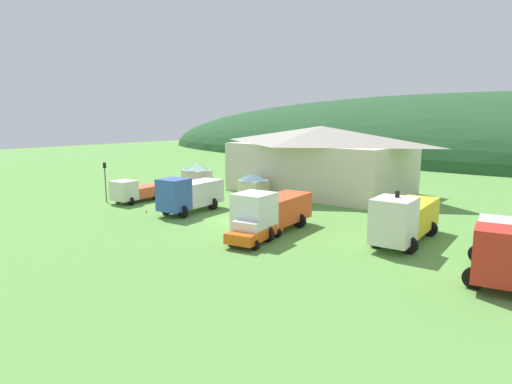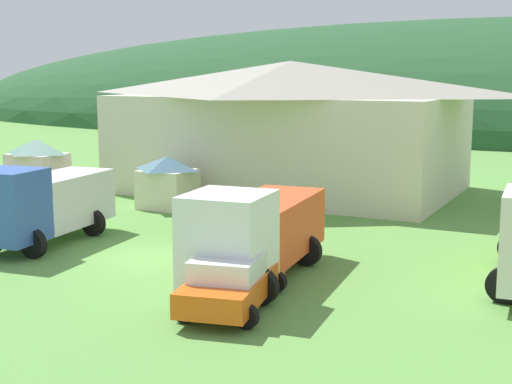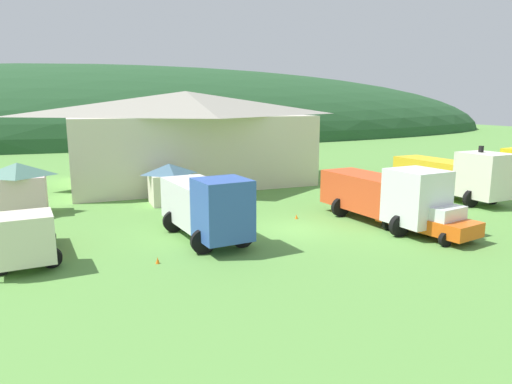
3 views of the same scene
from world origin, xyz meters
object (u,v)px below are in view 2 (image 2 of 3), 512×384
Objects in this scene: depot_building at (290,124)px; play_shed_pink at (38,166)px; play_shed_cream at (168,182)px; box_truck_blue at (42,202)px; service_pickup_orange at (232,281)px; traffic_cone_mid_row at (197,250)px; heavy_rig_white at (254,231)px.

play_shed_pink is at bearing -147.28° from depot_building.
box_truck_blue is (-0.05, -8.84, 0.35)m from play_shed_cream.
box_truck_blue is 11.13m from service_pickup_orange.
play_shed_cream is 0.52× the size of service_pickup_orange.
play_shed_pink is 23.12m from service_pickup_orange.
play_shed_cream is at bearing 173.22° from box_truck_blue.
play_shed_pink is at bearing 178.34° from play_shed_cream.
box_truck_blue is at bearing -100.82° from depot_building.
play_shed_pink is at bearing -134.93° from service_pickup_orange.
depot_building is 8.95m from play_shed_cream.
play_shed_cream is 5.30× the size of traffic_cone_mid_row.
play_shed_cream is at bearing -151.57° from service_pickup_orange.
depot_building is 14.49m from play_shed_pink.
heavy_rig_white is 15.62× the size of traffic_cone_mid_row.
service_pickup_orange is at bearing -50.39° from traffic_cone_mid_row.
play_shed_pink is at bearing -124.00° from heavy_rig_white.
service_pickup_orange is (10.51, -3.55, -0.89)m from box_truck_blue.
depot_building is 7.32× the size of play_shed_cream.
depot_building is at bearing 68.38° from play_shed_cream.
box_truck_blue is at bearing -90.33° from play_shed_cream.
play_shed_cream is 0.39× the size of box_truck_blue.
depot_building is 2.48× the size of heavy_rig_white.
box_truck_blue is at bearing -100.77° from heavy_rig_white.
heavy_rig_white is (18.68, -9.90, 0.10)m from play_shed_pink.
traffic_cone_mid_row is at bearing -49.37° from play_shed_cream.
traffic_cone_mid_row is (5.92, 2.00, -1.72)m from box_truck_blue.
play_shed_pink is at bearing 154.30° from traffic_cone_mid_row.
play_shed_cream is at bearing 130.63° from traffic_cone_mid_row.
depot_building is at bearing 32.72° from play_shed_pink.
depot_building reaches higher than traffic_cone_mid_row.
traffic_cone_mid_row is (2.70, -14.83, -3.84)m from depot_building.
depot_building is 6.28× the size of play_shed_pink.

